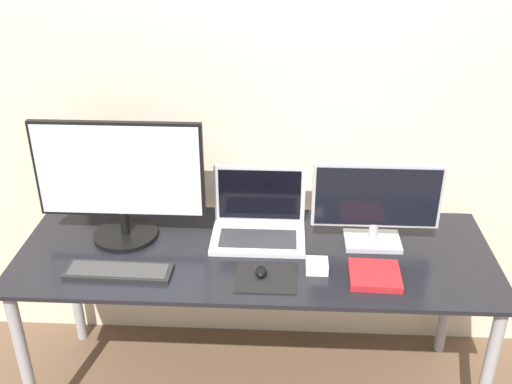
% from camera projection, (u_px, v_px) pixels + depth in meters
% --- Properties ---
extents(wall_back, '(7.00, 0.05, 2.50)m').
position_uv_depth(wall_back, '(260.00, 91.00, 2.47)').
color(wall_back, beige).
rests_on(wall_back, ground_plane).
extents(desk, '(1.86, 0.68, 0.73)m').
position_uv_depth(desk, '(255.00, 269.00, 2.40)').
color(desk, black).
rests_on(desk, ground_plane).
extents(monitor_left, '(0.66, 0.26, 0.50)m').
position_uv_depth(monitor_left, '(120.00, 180.00, 2.33)').
color(monitor_left, black).
rests_on(monitor_left, desk).
extents(monitor_right, '(0.50, 0.16, 0.35)m').
position_uv_depth(monitor_right, '(376.00, 203.00, 2.32)').
color(monitor_right, '#B2B2B7').
rests_on(monitor_right, desk).
extents(laptop, '(0.38, 0.27, 0.27)m').
position_uv_depth(laptop, '(259.00, 220.00, 2.44)').
color(laptop, silver).
rests_on(laptop, desk).
extents(keyboard, '(0.40, 0.13, 0.02)m').
position_uv_depth(keyboard, '(118.00, 271.00, 2.22)').
color(keyboard, black).
rests_on(keyboard, desk).
extents(mousepad, '(0.22, 0.19, 0.00)m').
position_uv_depth(mousepad, '(266.00, 278.00, 2.19)').
color(mousepad, black).
rests_on(mousepad, desk).
extents(mouse, '(0.04, 0.07, 0.03)m').
position_uv_depth(mouse, '(261.00, 272.00, 2.19)').
color(mouse, black).
rests_on(mouse, mousepad).
extents(book, '(0.19, 0.19, 0.03)m').
position_uv_depth(book, '(375.00, 275.00, 2.19)').
color(book, red).
rests_on(book, desk).
extents(power_brick, '(0.08, 0.08, 0.04)m').
position_uv_depth(power_brick, '(317.00, 266.00, 2.23)').
color(power_brick, white).
rests_on(power_brick, desk).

